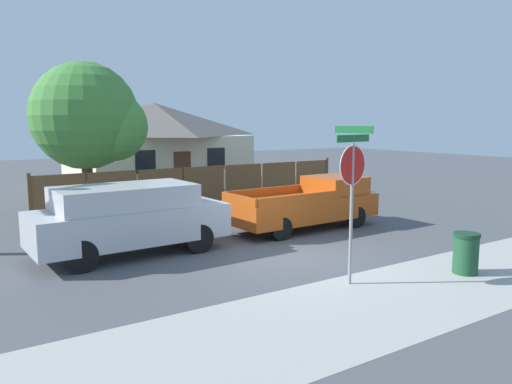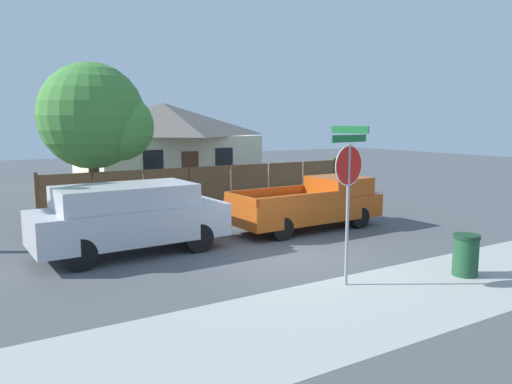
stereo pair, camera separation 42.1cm
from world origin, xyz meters
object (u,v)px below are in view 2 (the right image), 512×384
object	(u,v)px
oak_tree	(98,118)
red_suv	(130,216)
trash_bin	(466,255)
house	(164,142)
orange_pickup	(311,204)
stop_sign	(348,177)

from	to	relation	value
oak_tree	red_suv	size ratio (longest dim) A/B	1.13
trash_bin	house	bearing A→B (deg)	88.83
oak_tree	trash_bin	size ratio (longest dim) A/B	6.03
oak_tree	house	bearing A→B (deg)	51.95
house	orange_pickup	size ratio (longest dim) A/B	1.79
oak_tree	stop_sign	world-z (taller)	oak_tree
orange_pickup	stop_sign	xyz separation A→B (m)	(-2.88, -4.92, 1.52)
oak_tree	orange_pickup	distance (m)	8.96
red_suv	stop_sign	size ratio (longest dim) A/B	1.49
house	trash_bin	xyz separation A→B (m)	(-0.40, -19.43, -1.85)
house	oak_tree	distance (m)	8.59
house	trash_bin	distance (m)	19.52
house	stop_sign	size ratio (longest dim) A/B	2.72
orange_pickup	trash_bin	size ratio (longest dim) A/B	5.42
house	stop_sign	world-z (taller)	house
oak_tree	red_suv	world-z (taller)	oak_tree
stop_sign	trash_bin	bearing A→B (deg)	-26.86
red_suv	trash_bin	bearing A→B (deg)	-46.69
house	orange_pickup	distance (m)	13.68
oak_tree	red_suv	distance (m)	7.44
red_suv	orange_pickup	world-z (taller)	red_suv
orange_pickup	house	bearing A→B (deg)	87.09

